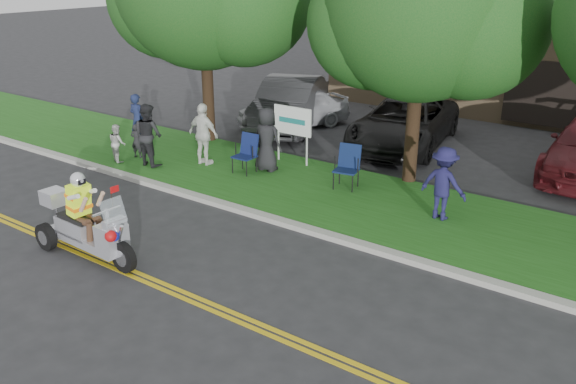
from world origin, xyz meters
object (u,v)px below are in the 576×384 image
Objects in this scene: trike_scooter at (85,227)px; parked_car_far_left at (293,108)px; spectator_adult_right at (204,134)px; lawn_chair_a at (348,164)px; parked_car_left at (289,103)px; spectator_adult_left at (138,120)px; spectator_adult_mid at (148,135)px; lawn_chair_b at (247,151)px; parked_car_mid at (404,123)px.

parked_car_far_left is at bearing 104.85° from trike_scooter.
spectator_adult_right is at bearing 111.00° from trike_scooter.
parked_car_left is at bearing 127.44° from lawn_chair_a.
spectator_adult_left is 3.00m from spectator_adult_right.
parked_car_far_left is at bearing -93.34° from spectator_adult_mid.
spectator_adult_right is at bearing -173.25° from lawn_chair_b.
parked_car_left is (-2.55, 10.53, 0.26)m from trike_scooter.
spectator_adult_right reaches higher than trike_scooter.
trike_scooter is at bearing 127.55° from spectator_adult_mid.
parked_car_far_left is at bearing 126.00° from lawn_chair_a.
spectator_adult_right is at bearing 176.35° from spectator_adult_left.
spectator_adult_right reaches higher than lawn_chair_a.
lawn_chair_a is 6.49m from parked_car_left.
spectator_adult_right is 0.32× the size of parked_car_mid.
lawn_chair_a is 0.63× the size of spectator_adult_right.
spectator_adult_left reaches higher than lawn_chair_a.
lawn_chair_a is 6.53m from parked_car_far_left.
spectator_adult_left is at bearing -91.28° from parked_car_far_left.
lawn_chair_b is 0.60× the size of spectator_adult_right.
spectator_adult_mid is at bearing 126.51° from trike_scooter.
spectator_adult_right is (-1.91, 5.49, 0.37)m from trike_scooter.
parked_car_far_left is 0.74× the size of parked_car_mid.
lawn_chair_a is 2.93m from lawn_chair_b.
trike_scooter is 0.66× the size of parked_car_far_left.
parked_car_mid is at bearing 26.44° from parked_car_far_left.
parked_car_mid is (4.30, 0.29, -0.11)m from parked_car_left.
lawn_chair_b is 0.20× the size of parked_car_left.
spectator_adult_right is at bearing -104.58° from parked_car_left.
spectator_adult_left is 0.31× the size of parked_car_left.
spectator_adult_right is (1.23, 0.95, -0.00)m from spectator_adult_mid.
lawn_chair_a is 0.67× the size of spectator_adult_left.
trike_scooter is at bearing -109.07° from parked_car_mid.
parked_car_mid is at bearing -125.03° from spectator_adult_mid.
trike_scooter is 5.53m from spectator_adult_mid.
spectator_adult_right is at bearing -59.22° from parked_car_far_left.
parked_car_far_left is (-4.84, 4.38, -0.04)m from lawn_chair_a.
trike_scooter reaches higher than parked_car_far_left.
lawn_chair_b is at bearing -172.35° from spectator_adult_right.
parked_car_left reaches higher than lawn_chair_b.
lawn_chair_a is 1.04× the size of lawn_chair_b.
trike_scooter is at bearing -52.38° from parked_car_far_left.
lawn_chair_b is 0.65× the size of spectator_adult_left.
spectator_adult_left reaches higher than parked_car_mid.
parked_car_mid is at bearing -142.44° from spectator_adult_left.
spectator_adult_left is 5.40m from parked_car_left.
spectator_adult_left is 0.93× the size of spectator_adult_mid.
spectator_adult_right is at bearing -134.36° from parked_car_mid.
spectator_adult_left reaches higher than parked_car_far_left.
spectator_adult_mid is 1.56m from spectator_adult_right.
spectator_adult_mid is 0.33× the size of parked_car_left.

